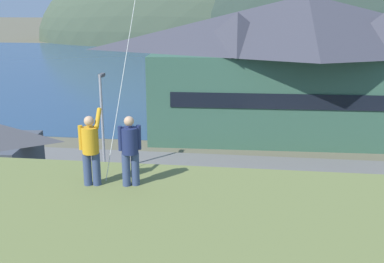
% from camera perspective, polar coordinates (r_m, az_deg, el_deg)
% --- Properties ---
extents(parking_lot_pad, '(40.00, 20.00, 0.10)m').
position_cam_1_polar(parking_lot_pad, '(24.13, -3.85, -10.15)').
color(parking_lot_pad, slate).
rests_on(parking_lot_pad, ground).
extents(bay_water, '(360.00, 84.00, 0.03)m').
position_cam_1_polar(bay_water, '(77.14, 4.22, 7.73)').
color(bay_water, navy).
rests_on(bay_water, ground).
extents(far_hill_west_ridge, '(104.00, 52.67, 52.27)m').
position_cam_1_polar(far_hill_west_ridge, '(133.23, 3.37, 11.04)').
color(far_hill_west_ridge, '#42513D').
rests_on(far_hill_west_ridge, ground).
extents(harbor_lodge, '(25.42, 11.59, 11.08)m').
position_cam_1_polar(harbor_lodge, '(38.20, 13.54, 8.22)').
color(harbor_lodge, '#38604C').
rests_on(harbor_lodge, ground).
extents(wharf_dock, '(3.20, 14.95, 0.70)m').
position_cam_1_polar(wharf_dock, '(52.24, 3.58, 4.34)').
color(wharf_dock, '#70604C').
rests_on(wharf_dock, ground).
extents(moored_boat_wharfside, '(3.30, 7.91, 2.16)m').
position_cam_1_polar(moored_boat_wharfside, '(48.53, -1.01, 3.95)').
color(moored_boat_wharfside, navy).
rests_on(moored_boat_wharfside, ground).
extents(moored_boat_outer_mooring, '(2.79, 8.18, 2.16)m').
position_cam_1_polar(moored_boat_outer_mooring, '(49.58, 7.61, 4.06)').
color(moored_boat_outer_mooring, '#A8A399').
rests_on(moored_boat_outer_mooring, ground).
extents(moored_boat_inner_slip, '(2.50, 5.97, 2.16)m').
position_cam_1_polar(moored_boat_inner_slip, '(48.67, -0.55, 3.98)').
color(moored_boat_inner_slip, '#23564C').
rests_on(moored_boat_inner_slip, ground).
extents(parked_car_back_row_left, '(4.33, 2.32, 1.82)m').
position_cam_1_polar(parked_car_back_row_left, '(19.35, -7.50, -13.79)').
color(parked_car_back_row_left, black).
rests_on(parked_car_back_row_left, parking_lot_pad).
extents(parked_car_front_row_silver, '(4.23, 2.12, 1.82)m').
position_cam_1_polar(parked_car_front_row_silver, '(24.48, 1.98, -7.13)').
color(parked_car_front_row_silver, '#236633').
rests_on(parked_car_front_row_silver, parking_lot_pad).
extents(parked_car_corner_spot, '(4.33, 2.32, 1.82)m').
position_cam_1_polar(parked_car_corner_spot, '(25.44, -11.05, -6.52)').
color(parked_car_corner_spot, slate).
rests_on(parked_car_corner_spot, parking_lot_pad).
extents(parking_light_pole, '(0.24, 0.78, 6.22)m').
position_cam_1_polar(parking_light_pole, '(29.16, -10.92, 1.86)').
color(parking_light_pole, '#ADADB2').
rests_on(parking_light_pole, parking_lot_pad).
extents(person_kite_flyer, '(0.52, 0.69, 1.86)m').
position_cam_1_polar(person_kite_flyer, '(11.47, -12.31, -1.96)').
color(person_kite_flyer, '#384770').
rests_on(person_kite_flyer, grassy_hill_foreground).
extents(person_companion, '(0.53, 0.40, 1.74)m').
position_cam_1_polar(person_companion, '(11.29, -7.60, -2.11)').
color(person_companion, '#384770').
rests_on(person_companion, grassy_hill_foreground).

